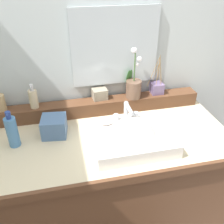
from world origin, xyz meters
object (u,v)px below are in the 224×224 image
(sink_basin, at_px, (132,138))
(lotion_bottle, at_px, (12,131))
(tumbler_cup, at_px, (0,103))
(tissue_box, at_px, (54,126))
(potted_plant, at_px, (134,86))
(soap_dispenser, at_px, (33,98))
(trinket_box, at_px, (100,94))
(soap_bar, at_px, (106,122))
(reed_diffuser, at_px, (157,88))

(sink_basin, bearing_deg, lotion_bottle, 167.87)
(sink_basin, bearing_deg, tumbler_cup, 151.93)
(lotion_bottle, distance_m, tissue_box, 0.22)
(potted_plant, bearing_deg, soap_dispenser, 179.92)
(trinket_box, bearing_deg, tumbler_cup, 175.55)
(soap_bar, bearing_deg, trinket_box, 87.22)
(soap_dispenser, relative_size, tumbler_cup, 1.57)
(sink_basin, bearing_deg, tissue_box, 155.28)
(reed_diffuser, bearing_deg, tissue_box, -164.14)
(lotion_bottle, bearing_deg, tumbler_cup, 109.05)
(lotion_bottle, bearing_deg, tissue_box, 14.02)
(sink_basin, height_order, potted_plant, potted_plant)
(soap_dispenser, xyz_separation_m, tumbler_cup, (-0.19, 0.01, -0.01))
(sink_basin, xyz_separation_m, lotion_bottle, (-0.60, 0.13, 0.05))
(soap_bar, height_order, reed_diffuser, reed_diffuser)
(sink_basin, bearing_deg, soap_bar, 137.72)
(soap_dispenser, distance_m, lotion_bottle, 0.25)
(lotion_bottle, bearing_deg, potted_plant, 17.37)
(reed_diffuser, distance_m, tissue_box, 0.69)
(soap_bar, bearing_deg, reed_diffuser, 34.51)
(soap_dispenser, height_order, trinket_box, soap_dispenser)
(trinket_box, bearing_deg, soap_bar, -98.21)
(sink_basin, relative_size, tumbler_cup, 4.43)
(potted_plant, height_order, lotion_bottle, potted_plant)
(potted_plant, bearing_deg, tumbler_cup, 179.10)
(lotion_bottle, bearing_deg, soap_dispenser, 64.58)
(sink_basin, xyz_separation_m, soap_dispenser, (-0.49, 0.35, 0.11))
(soap_bar, height_order, trinket_box, trinket_box)
(soap_dispenser, relative_size, lotion_bottle, 0.72)
(sink_basin, xyz_separation_m, tissue_box, (-0.39, 0.18, 0.01))
(reed_diffuser, height_order, tissue_box, reed_diffuser)
(tissue_box, bearing_deg, soap_dispenser, 120.76)
(potted_plant, xyz_separation_m, lotion_bottle, (-0.70, -0.22, -0.08))
(reed_diffuser, bearing_deg, soap_bar, -145.49)
(tissue_box, bearing_deg, trinket_box, 33.41)
(soap_dispenser, distance_m, reed_diffuser, 0.76)
(tumbler_cup, bearing_deg, reed_diffuser, 0.39)
(sink_basin, height_order, reed_diffuser, reed_diffuser)
(tumbler_cup, distance_m, trinket_box, 0.58)
(soap_bar, relative_size, reed_diffuser, 0.28)
(soap_bar, distance_m, tissue_box, 0.29)
(soap_dispenser, distance_m, tissue_box, 0.22)
(soap_bar, bearing_deg, sink_basin, -42.28)
(sink_basin, distance_m, trinket_box, 0.39)
(sink_basin, relative_size, tissue_box, 3.18)
(soap_dispenser, height_order, tumbler_cup, soap_dispenser)
(sink_basin, bearing_deg, soap_dispenser, 144.58)
(soap_dispenser, bearing_deg, soap_bar, -33.08)
(potted_plant, relative_size, tissue_box, 2.40)
(lotion_bottle, bearing_deg, trinket_box, 26.06)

